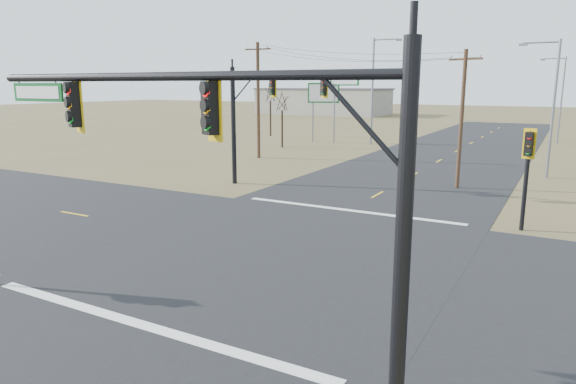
{
  "coord_description": "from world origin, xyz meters",
  "views": [
    {
      "loc": [
        9.83,
        -16.97,
        6.47
      ],
      "look_at": [
        -0.08,
        1.0,
        2.19
      ],
      "focal_mm": 32.0,
      "sensor_mm": 36.0,
      "label": 1
    }
  ],
  "objects_px": {
    "streetlight_c": "(375,86)",
    "bare_tree_b": "(270,93)",
    "pedestal_signal_ne": "(528,157)",
    "streetlight_b": "(560,95)",
    "highway_sign": "(324,101)",
    "mast_arm_near": "(225,147)",
    "mast_arm_far": "(271,101)",
    "utility_pole_near": "(462,117)",
    "bare_tree_a": "(282,101)",
    "utility_pole_far": "(258,99)",
    "streetlight_a": "(551,102)"
  },
  "relations": [
    {
      "from": "pedestal_signal_ne",
      "to": "bare_tree_a",
      "type": "bearing_deg",
      "value": 152.74
    },
    {
      "from": "mast_arm_near",
      "to": "bare_tree_b",
      "type": "xyz_separation_m",
      "value": [
        -28.14,
        48.93,
        0.25
      ]
    },
    {
      "from": "utility_pole_near",
      "to": "bare_tree_b",
      "type": "bearing_deg",
      "value": 139.76
    },
    {
      "from": "mast_arm_near",
      "to": "streetlight_b",
      "type": "bearing_deg",
      "value": 109.83
    },
    {
      "from": "mast_arm_near",
      "to": "utility_pole_near",
      "type": "relative_size",
      "value": 1.22
    },
    {
      "from": "mast_arm_far",
      "to": "streetlight_b",
      "type": "distance_m",
      "value": 40.84
    },
    {
      "from": "pedestal_signal_ne",
      "to": "streetlight_b",
      "type": "bearing_deg",
      "value": 104.42
    },
    {
      "from": "streetlight_b",
      "to": "streetlight_c",
      "type": "height_order",
      "value": "streetlight_c"
    },
    {
      "from": "highway_sign",
      "to": "streetlight_a",
      "type": "relative_size",
      "value": 0.71
    },
    {
      "from": "utility_pole_near",
      "to": "streetlight_b",
      "type": "distance_m",
      "value": 32.73
    },
    {
      "from": "bare_tree_a",
      "to": "utility_pole_near",
      "type": "bearing_deg",
      "value": -33.51
    },
    {
      "from": "utility_pole_near",
      "to": "streetlight_c",
      "type": "distance_m",
      "value": 24.85
    },
    {
      "from": "utility_pole_far",
      "to": "streetlight_c",
      "type": "height_order",
      "value": "streetlight_c"
    },
    {
      "from": "pedestal_signal_ne",
      "to": "highway_sign",
      "type": "relative_size",
      "value": 0.69
    },
    {
      "from": "utility_pole_near",
      "to": "highway_sign",
      "type": "xyz_separation_m",
      "value": [
        -19.01,
        20.41,
        0.19
      ]
    },
    {
      "from": "pedestal_signal_ne",
      "to": "highway_sign",
      "type": "distance_m",
      "value": 37.51
    },
    {
      "from": "mast_arm_near",
      "to": "highway_sign",
      "type": "distance_m",
      "value": 49.43
    },
    {
      "from": "bare_tree_b",
      "to": "pedestal_signal_ne",
      "type": "bearing_deg",
      "value": -44.95
    },
    {
      "from": "mast_arm_near",
      "to": "pedestal_signal_ne",
      "type": "height_order",
      "value": "mast_arm_near"
    },
    {
      "from": "utility_pole_far",
      "to": "bare_tree_a",
      "type": "distance_m",
      "value": 8.2
    },
    {
      "from": "streetlight_c",
      "to": "bare_tree_b",
      "type": "height_order",
      "value": "streetlight_c"
    },
    {
      "from": "utility_pole_far",
      "to": "streetlight_c",
      "type": "bearing_deg",
      "value": 70.51
    },
    {
      "from": "mast_arm_far",
      "to": "highway_sign",
      "type": "relative_size",
      "value": 1.4
    },
    {
      "from": "mast_arm_near",
      "to": "utility_pole_near",
      "type": "distance_m",
      "value": 25.19
    },
    {
      "from": "bare_tree_b",
      "to": "mast_arm_near",
      "type": "bearing_deg",
      "value": -60.09
    },
    {
      "from": "pedestal_signal_ne",
      "to": "streetlight_c",
      "type": "bearing_deg",
      "value": 135.2
    },
    {
      "from": "bare_tree_a",
      "to": "streetlight_b",
      "type": "bearing_deg",
      "value": 36.67
    },
    {
      "from": "utility_pole_far",
      "to": "bare_tree_b",
      "type": "height_order",
      "value": "utility_pole_far"
    },
    {
      "from": "streetlight_a",
      "to": "streetlight_b",
      "type": "bearing_deg",
      "value": 97.9
    },
    {
      "from": "mast_arm_near",
      "to": "streetlight_c",
      "type": "relative_size",
      "value": 0.92
    },
    {
      "from": "bare_tree_b",
      "to": "highway_sign",
      "type": "bearing_deg",
      "value": -20.28
    },
    {
      "from": "streetlight_b",
      "to": "bare_tree_a",
      "type": "xyz_separation_m",
      "value": [
        -25.18,
        -18.75,
        -0.52
      ]
    },
    {
      "from": "mast_arm_far",
      "to": "utility_pole_near",
      "type": "distance_m",
      "value": 11.98
    },
    {
      "from": "bare_tree_a",
      "to": "bare_tree_b",
      "type": "xyz_separation_m",
      "value": [
        -7.44,
        10.1,
        0.67
      ]
    },
    {
      "from": "streetlight_a",
      "to": "streetlight_c",
      "type": "bearing_deg",
      "value": 149.33
    },
    {
      "from": "utility_pole_near",
      "to": "pedestal_signal_ne",
      "type": "bearing_deg",
      "value": -62.73
    },
    {
      "from": "utility_pole_far",
      "to": "highway_sign",
      "type": "distance_m",
      "value": 14.7
    },
    {
      "from": "streetlight_b",
      "to": "mast_arm_near",
      "type": "bearing_deg",
      "value": -99.01
    },
    {
      "from": "utility_pole_near",
      "to": "streetlight_b",
      "type": "relative_size",
      "value": 0.9
    },
    {
      "from": "streetlight_a",
      "to": "pedestal_signal_ne",
      "type": "bearing_deg",
      "value": -82.66
    },
    {
      "from": "mast_arm_near",
      "to": "bare_tree_b",
      "type": "bearing_deg",
      "value": 144.19
    },
    {
      "from": "mast_arm_near",
      "to": "pedestal_signal_ne",
      "type": "xyz_separation_m",
      "value": [
        4.44,
        16.41,
        -1.91
      ]
    },
    {
      "from": "streetlight_c",
      "to": "pedestal_signal_ne",
      "type": "bearing_deg",
      "value": -70.47
    },
    {
      "from": "streetlight_c",
      "to": "bare_tree_a",
      "type": "xyz_separation_m",
      "value": [
        -7.46,
        -7.33,
        -1.56
      ]
    },
    {
      "from": "utility_pole_far",
      "to": "bare_tree_a",
      "type": "xyz_separation_m",
      "value": [
        -2.05,
        7.93,
        -0.39
      ]
    },
    {
      "from": "pedestal_signal_ne",
      "to": "streetlight_c",
      "type": "distance_m",
      "value": 34.76
    },
    {
      "from": "utility_pole_near",
      "to": "utility_pole_far",
      "type": "distance_m",
      "value": 19.44
    },
    {
      "from": "mast_arm_near",
      "to": "streetlight_b",
      "type": "relative_size",
      "value": 1.1
    },
    {
      "from": "pedestal_signal_ne",
      "to": "bare_tree_b",
      "type": "distance_m",
      "value": 46.09
    },
    {
      "from": "pedestal_signal_ne",
      "to": "streetlight_b",
      "type": "xyz_separation_m",
      "value": [
        0.04,
        41.18,
        2.01
      ]
    }
  ]
}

